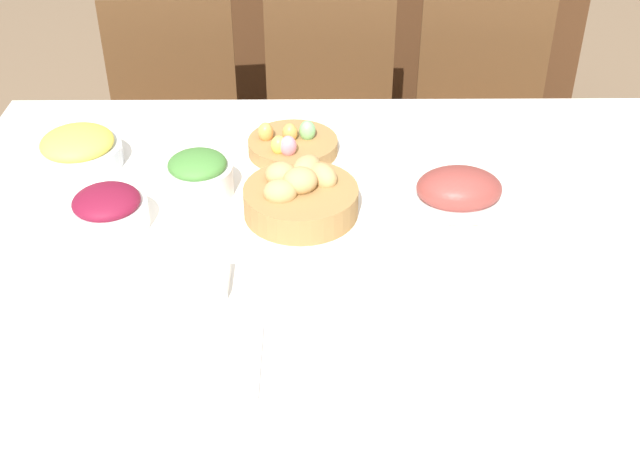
{
  "coord_description": "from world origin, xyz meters",
  "views": [
    {
      "loc": [
        -0.04,
        -1.43,
        1.71
      ],
      "look_at": [
        -0.03,
        -0.09,
        0.78
      ],
      "focal_mm": 45.0,
      "sensor_mm": 36.0,
      "label": 1
    }
  ],
  "objects": [
    {
      "name": "spoon",
      "position": [
        0.21,
        -0.43,
        0.74
      ],
      "size": [
        0.01,
        0.18,
        0.0
      ],
      "rotation": [
        0.0,
        0.0,
        -0.0
      ],
      "color": "#B7B7BC",
      "rests_on": "dining_table"
    },
    {
      "name": "ham_platter",
      "position": [
        0.28,
        0.07,
        0.77
      ],
      "size": [
        0.29,
        0.21,
        0.09
      ],
      "color": "white",
      "rests_on": "dining_table"
    },
    {
      "name": "drinking_cup",
      "position": [
        0.25,
        -0.25,
        0.79
      ],
      "size": [
        0.07,
        0.07,
        0.1
      ],
      "color": "silver",
      "rests_on": "dining_table"
    },
    {
      "name": "butter_dish",
      "position": [
        -0.27,
        -0.23,
        0.76
      ],
      "size": [
        0.14,
        0.09,
        0.03
      ],
      "color": "white",
      "rests_on": "dining_table"
    },
    {
      "name": "chair_far_center",
      "position": [
        0.01,
        0.91,
        0.48
      ],
      "size": [
        0.44,
        0.44,
        0.88
      ],
      "rotation": [
        0.0,
        0.0,
        -0.04
      ],
      "color": "brown",
      "rests_on": "ground"
    },
    {
      "name": "egg_basket",
      "position": [
        -0.09,
        0.3,
        0.77
      ],
      "size": [
        0.22,
        0.22,
        0.08
      ],
      "color": "#9E7542",
      "rests_on": "dining_table"
    },
    {
      "name": "pineapple_bowl",
      "position": [
        -0.6,
        0.24,
        0.78
      ],
      "size": [
        0.2,
        0.2,
        0.09
      ],
      "color": "silver",
      "rests_on": "dining_table"
    },
    {
      "name": "dinner_plate",
      "position": [
        0.02,
        -0.43,
        0.75
      ],
      "size": [
        0.27,
        0.27,
        0.01
      ],
      "color": "white",
      "rests_on": "dining_table"
    },
    {
      "name": "sideboard",
      "position": [
        0.26,
        1.64,
        0.45
      ],
      "size": [
        1.42,
        0.44,
        0.9
      ],
      "color": "#4C2D19",
      "rests_on": "ground"
    },
    {
      "name": "knife",
      "position": [
        0.18,
        -0.43,
        0.74
      ],
      "size": [
        0.01,
        0.18,
        0.0
      ],
      "rotation": [
        0.0,
        0.0,
        0.0
      ],
      "color": "#B7B7BC",
      "rests_on": "dining_table"
    },
    {
      "name": "green_salad_bowl",
      "position": [
        -0.3,
        0.11,
        0.79
      ],
      "size": [
        0.16,
        0.16,
        0.1
      ],
      "color": "white",
      "rests_on": "dining_table"
    },
    {
      "name": "chair_far_right",
      "position": [
        0.51,
        0.91,
        0.48
      ],
      "size": [
        0.45,
        0.45,
        0.88
      ],
      "rotation": [
        0.0,
        0.0,
        -0.08
      ],
      "color": "brown",
      "rests_on": "ground"
    },
    {
      "name": "dining_table",
      "position": [
        0.0,
        0.0,
        0.37
      ],
      "size": [
        1.75,
        1.19,
        0.74
      ],
      "color": "white",
      "rests_on": "ground"
    },
    {
      "name": "chair_far_left",
      "position": [
        -0.5,
        0.91,
        0.48
      ],
      "size": [
        0.44,
        0.44,
        0.88
      ],
      "rotation": [
        0.0,
        0.0,
        0.05
      ],
      "color": "brown",
      "rests_on": "ground"
    },
    {
      "name": "ground_plane",
      "position": [
        0.0,
        0.0,
        0.0
      ],
      "size": [
        12.0,
        12.0,
        0.0
      ],
      "primitive_type": "plane",
      "color": "#7F664C"
    },
    {
      "name": "beet_salad_bowl",
      "position": [
        -0.47,
        -0.02,
        0.78
      ],
      "size": [
        0.17,
        0.17,
        0.09
      ],
      "color": "white",
      "rests_on": "dining_table"
    },
    {
      "name": "fork",
      "position": [
        -0.14,
        -0.43,
        0.74
      ],
      "size": [
        0.01,
        0.18,
        0.0
      ],
      "rotation": [
        0.0,
        0.0,
        0.0
      ],
      "color": "#B7B7BC",
      "rests_on": "dining_table"
    },
    {
      "name": "bread_basket",
      "position": [
        -0.07,
        0.03,
        0.78
      ],
      "size": [
        0.25,
        0.25,
        0.11
      ],
      "color": "#9E7542",
      "rests_on": "dining_table"
    }
  ]
}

